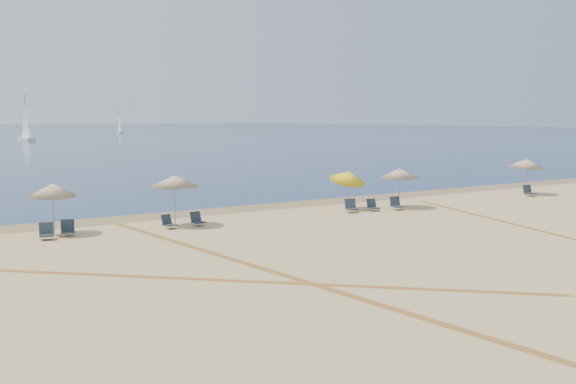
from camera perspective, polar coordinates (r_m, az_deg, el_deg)
name	(u,v)px	position (r m, az deg, el deg)	size (l,w,h in m)	color
wet_sand	(251,207)	(37.72, -3.25, -1.36)	(500.00, 500.00, 0.00)	olive
umbrella_1	(53,190)	(30.63, -19.86, 0.19)	(2.04, 2.07, 2.36)	gray
umbrella_2	(174,181)	(31.53, -9.90, 0.95)	(2.32, 2.32, 2.52)	gray
umbrella_3	(348,176)	(36.82, 5.25, 1.39)	(2.02, 2.10, 2.46)	gray
umbrella_4	(399,173)	(37.89, 9.69, 1.63)	(2.27, 2.27, 2.34)	gray
umbrella_5	(527,163)	(46.52, 20.10, 2.39)	(2.34, 2.37, 2.49)	gray
chair_2	(46,232)	(29.83, -20.34, -3.30)	(0.71, 0.79, 0.71)	#1A232C
chair_3	(68,229)	(30.46, -18.68, -3.05)	(0.71, 0.79, 0.70)	#1A232C
chair_4	(168,222)	(31.18, -10.41, -2.63)	(0.70, 0.76, 0.65)	#1A232C
chair_5	(197,220)	(31.74, -7.93, -2.40)	(0.64, 0.73, 0.68)	#1A232C
chair_6	(351,206)	(35.95, 5.53, -1.26)	(0.81, 0.87, 0.74)	#1A232C
chair_7	(373,206)	(36.63, 7.39, -1.19)	(0.66, 0.73, 0.66)	#1A232C
chair_8	(396,204)	(37.32, 9.42, -1.03)	(0.74, 0.82, 0.73)	#1A232C
chair_9	(529,191)	(45.80, 20.26, 0.06)	(0.75, 0.83, 0.74)	#1A232C
sailboat_1	(26,127)	(150.65, -21.92, 5.31)	(2.57, 6.75, 9.81)	white
sailboat_2	(120,126)	(209.54, -14.49, 5.61)	(1.84, 5.00, 7.26)	white
tire_tracks	(356,262)	(23.81, 5.97, -6.14)	(55.37, 41.90, 0.00)	tan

